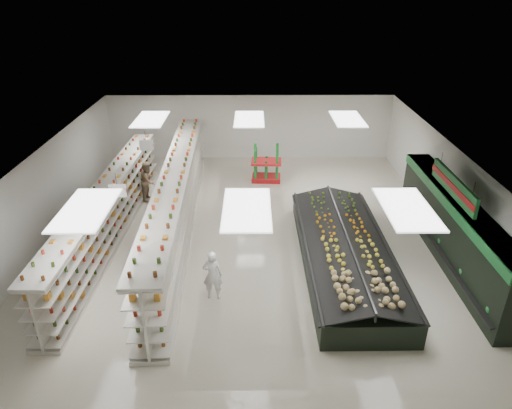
{
  "coord_description": "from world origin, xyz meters",
  "views": [
    {
      "loc": [
        0.17,
        -14.09,
        8.33
      ],
      "look_at": [
        0.25,
        0.14,
        1.21
      ],
      "focal_mm": 32.0,
      "sensor_mm": 36.0,
      "label": 1
    }
  ],
  "objects_px": {
    "gondola_left": "(109,214)",
    "produce_island": "(345,251)",
    "gondola_center": "(177,204)",
    "shopper_main": "(213,275)",
    "soda_endcap": "(266,163)",
    "shopper_background": "(148,181)"
  },
  "relations": [
    {
      "from": "shopper_main",
      "to": "shopper_background",
      "type": "relative_size",
      "value": 0.93
    },
    {
      "from": "gondola_center",
      "to": "shopper_background",
      "type": "bearing_deg",
      "value": 119.37
    },
    {
      "from": "gondola_left",
      "to": "shopper_background",
      "type": "distance_m",
      "value": 3.19
    },
    {
      "from": "soda_endcap",
      "to": "shopper_background",
      "type": "relative_size",
      "value": 1.03
    },
    {
      "from": "shopper_main",
      "to": "soda_endcap",
      "type": "bearing_deg",
      "value": -97.7
    },
    {
      "from": "gondola_left",
      "to": "produce_island",
      "type": "distance_m",
      "value": 8.17
    },
    {
      "from": "gondola_center",
      "to": "produce_island",
      "type": "distance_m",
      "value": 6.11
    },
    {
      "from": "produce_island",
      "to": "soda_endcap",
      "type": "distance_m",
      "value": 7.25
    },
    {
      "from": "produce_island",
      "to": "shopper_main",
      "type": "relative_size",
      "value": 4.91
    },
    {
      "from": "produce_island",
      "to": "gondola_left",
      "type": "bearing_deg",
      "value": 167.13
    },
    {
      "from": "gondola_left",
      "to": "gondola_center",
      "type": "distance_m",
      "value": 2.38
    },
    {
      "from": "gondola_left",
      "to": "soda_endcap",
      "type": "relative_size",
      "value": 6.68
    },
    {
      "from": "produce_island",
      "to": "shopper_main",
      "type": "bearing_deg",
      "value": -158.15
    },
    {
      "from": "soda_endcap",
      "to": "shopper_main",
      "type": "relative_size",
      "value": 1.1
    },
    {
      "from": "gondola_left",
      "to": "shopper_main",
      "type": "relative_size",
      "value": 7.38
    },
    {
      "from": "gondola_left",
      "to": "soda_endcap",
      "type": "xyz_separation_m",
      "value": [
        5.63,
        5.05,
        -0.08
      ]
    },
    {
      "from": "gondola_left",
      "to": "produce_island",
      "type": "xyz_separation_m",
      "value": [
        7.95,
        -1.82,
        -0.39
      ]
    },
    {
      "from": "gondola_left",
      "to": "shopper_main",
      "type": "xyz_separation_m",
      "value": [
        3.88,
        -3.45,
        -0.13
      ]
    },
    {
      "from": "gondola_center",
      "to": "produce_island",
      "type": "height_order",
      "value": "gondola_center"
    },
    {
      "from": "gondola_left",
      "to": "produce_island",
      "type": "height_order",
      "value": "gondola_left"
    },
    {
      "from": "gondola_left",
      "to": "gondola_center",
      "type": "relative_size",
      "value": 0.87
    },
    {
      "from": "gondola_center",
      "to": "produce_island",
      "type": "xyz_separation_m",
      "value": [
        5.63,
        -2.31,
        -0.53
      ]
    }
  ]
}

